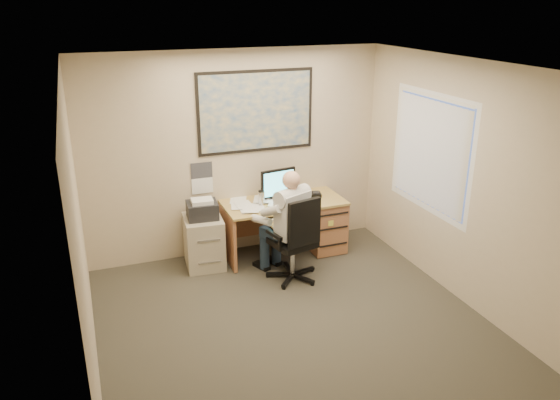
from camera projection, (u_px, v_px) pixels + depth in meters
name	position (u px, v px, depth m)	size (l,w,h in m)	color
room_shell	(303.00, 214.00, 5.18)	(4.00, 4.50, 2.70)	#363329
desk	(305.00, 219.00, 7.44)	(1.60, 0.97, 1.15)	tan
world_map	(256.00, 112.00, 7.03)	(1.56, 0.03, 1.06)	#1E4C93
wall_calendar	(202.00, 178.00, 7.08)	(0.28, 0.01, 0.42)	white
window_blinds	(430.00, 153.00, 6.46)	(0.06, 1.40, 1.30)	beige
filing_cabinet	(204.00, 237.00, 7.00)	(0.52, 0.60, 0.92)	#B0A68E
office_chair	(293.00, 256.00, 6.65)	(0.78, 0.78, 1.10)	black
person	(292.00, 226.00, 6.59)	(0.57, 0.82, 1.38)	silver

